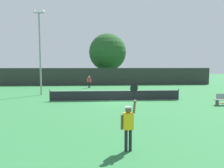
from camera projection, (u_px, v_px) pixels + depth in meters
ground_plane at (115, 101)px, 19.35m from camera, size 120.00×120.00×0.00m
tennis_net at (115, 95)px, 19.31m from camera, size 11.95×0.08×1.07m
perimeter_fence at (107, 77)px, 34.88m from camera, size 35.03×0.12×2.83m
player_serving at (129, 122)px, 7.83m from camera, size 0.68×0.40×2.54m
player_receiving at (89, 81)px, 30.41m from camera, size 0.57×0.25×1.71m
tennis_ball at (123, 98)px, 20.82m from camera, size 0.07×0.07×0.07m
spare_racket at (220, 103)px, 18.02m from camera, size 0.28×0.52×0.04m
light_pole at (40, 48)px, 22.73m from camera, size 1.18×0.28×9.11m
large_tree at (108, 52)px, 39.82m from camera, size 7.03×7.03×9.28m
parked_car_near at (67, 78)px, 40.86m from camera, size 2.42×4.41×1.69m
parked_car_mid at (118, 78)px, 42.70m from camera, size 2.07×4.27×1.69m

